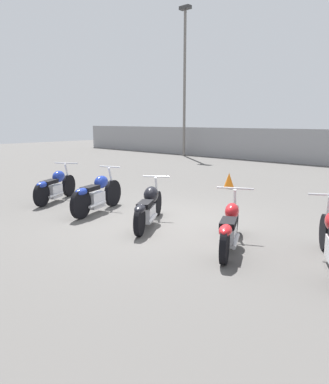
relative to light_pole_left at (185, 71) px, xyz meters
name	(u,v)px	position (x,y,z in m)	size (l,w,h in m)	color
ground_plane	(162,222)	(9.72, -12.03, -5.03)	(60.00, 60.00, 0.00)	#514F4C
light_pole_left	(185,71)	(0.00, 0.00, 0.00)	(0.70, 0.35, 8.66)	slate
motorcycle_slot_0	(55,186)	(6.16, -12.49, -4.61)	(1.15, 1.81, 0.98)	black
motorcycle_slot_1	(97,194)	(7.99, -12.46, -4.59)	(0.89, 1.94, 1.04)	black
motorcycle_slot_2	(149,206)	(9.66, -12.38, -4.62)	(1.27, 1.87, 0.93)	black
motorcycle_slot_3	(230,227)	(11.71, -12.45, -4.65)	(1.15, 1.91, 0.93)	black
traffic_cone_far	(229,180)	(8.42, -7.58, -4.78)	(0.35, 0.35, 0.50)	orange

